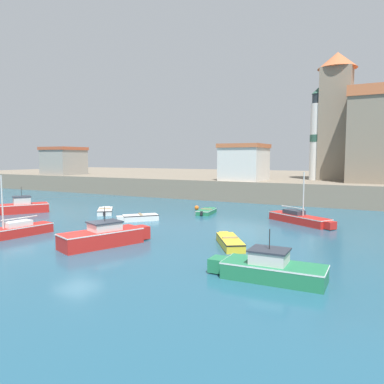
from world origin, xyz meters
name	(u,v)px	position (x,y,z in m)	size (l,w,h in m)	color
ground_plane	(77,248)	(0.00, 0.00, 0.00)	(200.00, 200.00, 0.00)	#235670
quay_seawall	(278,182)	(0.00, 45.49, 1.24)	(120.00, 40.00, 2.48)	gray
motorboat_red_0	(104,236)	(1.05, 1.23, 0.59)	(3.48, 5.89, 2.40)	red
dinghy_green_1	(207,211)	(1.01, 15.85, 0.24)	(1.62, 3.56, 0.51)	#237A4C
sailboat_red_2	(300,218)	(9.99, 14.70, 0.42)	(5.94, 4.34, 4.22)	red
motorboat_green_3	(270,268)	(11.83, -0.29, 0.51)	(5.27, 1.88, 2.27)	#237A4C
sailboat_red_4	(9,231)	(-6.13, -0.02, 0.43)	(2.10, 6.42, 4.23)	red
dinghy_white_5	(105,211)	(-7.72, 11.45, 0.25)	(3.20, 3.69, 0.54)	white
dinghy_yellow_6	(230,241)	(7.88, 4.75, 0.28)	(3.01, 3.97, 0.58)	yellow
motorboat_red_8	(22,207)	(-15.10, 7.96, 0.60)	(3.96, 5.04, 2.53)	red
dinghy_white_9	(139,217)	(-2.39, 9.56, 0.28)	(3.09, 3.21, 0.60)	white
mooring_buoy	(197,208)	(-1.02, 17.68, 0.23)	(0.45, 0.45, 0.45)	orange
church	(381,134)	(15.17, 36.49, 8.31)	(12.55, 16.50, 15.88)	gray
lighthouse	(317,136)	(8.00, 33.60, 8.09)	(1.77, 1.77, 11.62)	silver
harbor_shed_near_wharf	(64,161)	(-32.00, 29.32, 4.79)	(5.67, 5.90, 4.58)	gray
harbor_shed_mid_row	(244,162)	(0.00, 28.90, 4.79)	(5.25, 5.92, 4.57)	silver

